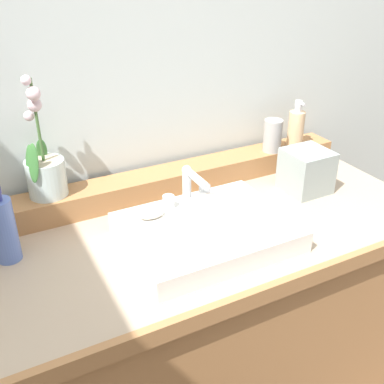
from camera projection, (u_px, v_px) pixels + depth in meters
The scene contains 10 objects.
wall_back at pixel (123, 47), 1.36m from camera, with size 3.34×0.20×2.49m, color silver.
vanity_cabinet at pixel (186, 342), 1.43m from camera, with size 1.42×0.60×0.83m.
back_ledge at pixel (151, 185), 1.40m from camera, with size 1.34×0.10×0.07m, color #A36F43.
sink_basin at pixel (208, 234), 1.18m from camera, with size 0.42×0.32×0.26m.
soap_bar at pixel (151, 213), 1.19m from camera, with size 0.07×0.04×0.02m, color beige.
potted_plant at pixel (45, 169), 1.23m from camera, with size 0.11×0.11×0.34m.
soap_dispenser at pixel (296, 128), 1.56m from camera, with size 0.05×0.06×0.16m.
tumbler_cup at pixel (273, 136), 1.52m from camera, with size 0.06×0.06×0.11m, color #9F9C9B.
lotion_bottle at pixel (4, 229), 1.09m from camera, with size 0.06×0.06×0.20m.
tissue_box at pixel (306, 171), 1.42m from camera, with size 0.13×0.13×0.13m, color #919E9C.
Camera 1 is at (-0.46, -0.94, 1.51)m, focal length 42.96 mm.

